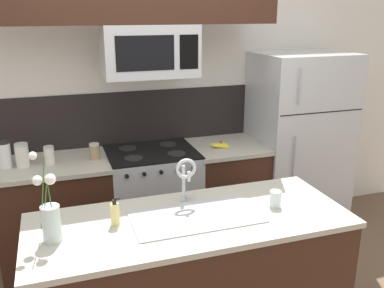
% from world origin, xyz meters
% --- Properties ---
extents(rear_partition, '(5.20, 0.10, 2.60)m').
position_xyz_m(rear_partition, '(0.30, 1.28, 1.30)').
color(rear_partition, silver).
rests_on(rear_partition, ground).
extents(splash_band, '(3.15, 0.01, 0.48)m').
position_xyz_m(splash_band, '(0.00, 1.22, 1.15)').
color(splash_band, black).
rests_on(splash_band, rear_partition).
extents(back_counter_left, '(0.91, 0.65, 0.91)m').
position_xyz_m(back_counter_left, '(-0.82, 0.90, 0.46)').
color(back_counter_left, '#381E14').
rests_on(back_counter_left, ground).
extents(back_counter_right, '(0.66, 0.65, 0.91)m').
position_xyz_m(back_counter_right, '(0.70, 0.90, 0.46)').
color(back_counter_right, '#381E14').
rests_on(back_counter_right, ground).
extents(stove_range, '(0.76, 0.64, 0.93)m').
position_xyz_m(stove_range, '(0.00, 0.90, 0.46)').
color(stove_range, '#B7BABF').
rests_on(stove_range, ground).
extents(microwave, '(0.74, 0.40, 0.41)m').
position_xyz_m(microwave, '(0.00, 0.88, 1.77)').
color(microwave, '#B7BABF').
extents(refrigerator, '(0.86, 0.74, 1.71)m').
position_xyz_m(refrigerator, '(1.44, 0.92, 0.86)').
color(refrigerator, '#B7BABF').
rests_on(refrigerator, ground).
extents(storage_jar_tall, '(0.10, 0.10, 0.22)m').
position_xyz_m(storage_jar_tall, '(-1.16, 0.91, 1.02)').
color(storage_jar_tall, silver).
rests_on(storage_jar_tall, back_counter_left).
extents(storage_jar_medium, '(0.10, 0.10, 0.19)m').
position_xyz_m(storage_jar_medium, '(-1.03, 0.88, 1.00)').
color(storage_jar_medium, silver).
rests_on(storage_jar_medium, back_counter_left).
extents(storage_jar_short, '(0.08, 0.08, 0.15)m').
position_xyz_m(storage_jar_short, '(-0.83, 0.88, 0.98)').
color(storage_jar_short, silver).
rests_on(storage_jar_short, back_counter_left).
extents(storage_jar_squat, '(0.08, 0.08, 0.13)m').
position_xyz_m(storage_jar_squat, '(-0.48, 0.88, 0.98)').
color(storage_jar_squat, '#997F5B').
rests_on(storage_jar_squat, back_counter_left).
extents(banana_bunch, '(0.19, 0.12, 0.07)m').
position_xyz_m(banana_bunch, '(0.61, 0.84, 0.93)').
color(banana_bunch, yellow).
rests_on(banana_bunch, back_counter_right).
extents(island_counter, '(1.90, 0.75, 0.91)m').
position_xyz_m(island_counter, '(-0.06, -0.35, 0.46)').
color(island_counter, '#381E14').
rests_on(island_counter, ground).
extents(kitchen_sink, '(0.76, 0.40, 0.16)m').
position_xyz_m(kitchen_sink, '(-0.03, -0.35, 0.84)').
color(kitchen_sink, '#ADAFB5').
rests_on(kitchen_sink, island_counter).
extents(sink_faucet, '(0.14, 0.14, 0.31)m').
position_xyz_m(sink_faucet, '(-0.03, -0.15, 1.11)').
color(sink_faucet, '#B7BABF').
rests_on(sink_faucet, island_counter).
extents(dish_soap_bottle, '(0.06, 0.05, 0.16)m').
position_xyz_m(dish_soap_bottle, '(-0.49, -0.29, 0.98)').
color(dish_soap_bottle, '#DBCC75').
rests_on(dish_soap_bottle, island_counter).
extents(drinking_glass, '(0.07, 0.07, 0.10)m').
position_xyz_m(drinking_glass, '(0.49, -0.37, 0.96)').
color(drinking_glass, silver).
rests_on(drinking_glass, island_counter).
extents(flower_vase, '(0.13, 0.10, 0.49)m').
position_xyz_m(flower_vase, '(-0.84, -0.36, 1.04)').
color(flower_vase, silver).
rests_on(flower_vase, island_counter).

